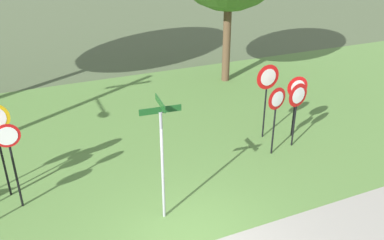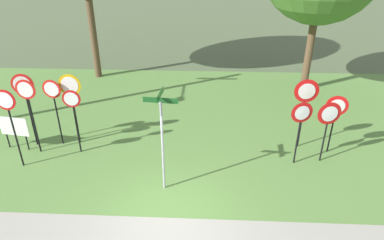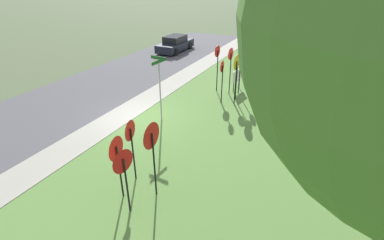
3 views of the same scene
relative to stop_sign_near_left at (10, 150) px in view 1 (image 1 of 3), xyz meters
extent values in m
cube|color=#567F3D|center=(3.48, 2.86, -1.70)|extent=(44.00, 12.00, 0.04)
cylinder|color=black|center=(0.00, 0.03, -0.63)|extent=(0.06, 0.06, 2.11)
cylinder|color=red|center=(0.00, -0.01, 0.39)|extent=(0.60, 0.06, 0.60)
cylinder|color=white|center=(0.00, -0.03, 0.39)|extent=(0.47, 0.04, 0.47)
cylinder|color=black|center=(-0.27, 0.69, -0.51)|extent=(0.06, 0.06, 2.35)
cylinder|color=black|center=(8.77, 0.47, -0.75)|extent=(0.06, 0.06, 1.87)
cone|color=red|center=(8.77, 0.43, 0.12)|extent=(0.72, 0.15, 0.73)
cone|color=silver|center=(8.77, 0.41, 0.12)|extent=(0.49, 0.10, 0.49)
cylinder|color=black|center=(8.35, -0.12, -0.75)|extent=(0.06, 0.06, 1.87)
cone|color=red|center=(8.35, -0.16, 0.11)|extent=(0.78, 0.14, 0.78)
cone|color=white|center=(8.35, -0.18, 0.11)|extent=(0.53, 0.09, 0.53)
cylinder|color=black|center=(7.43, -0.30, -0.70)|extent=(0.06, 0.06, 1.97)
cone|color=red|center=(7.43, -0.34, 0.22)|extent=(0.70, 0.16, 0.71)
cone|color=white|center=(7.43, -0.36, 0.22)|extent=(0.48, 0.10, 0.48)
cylinder|color=black|center=(7.79, 0.78, -0.55)|extent=(0.06, 0.06, 2.26)
cone|color=red|center=(7.79, 0.74, 0.50)|extent=(0.84, 0.03, 0.84)
cone|color=silver|center=(7.79, 0.72, 0.50)|extent=(0.57, 0.02, 0.57)
cylinder|color=#9EA0A8|center=(3.22, -1.84, -0.27)|extent=(0.07, 0.07, 2.83)
cylinder|color=#9EA0A8|center=(3.22, -1.84, 1.16)|extent=(0.09, 0.09, 0.03)
cube|color=#19511E|center=(3.22, -1.84, 1.22)|extent=(0.96, 0.10, 0.15)
cube|color=#19511E|center=(3.22, -1.84, 1.39)|extent=(0.09, 0.81, 0.15)
cylinder|color=brown|center=(9.34, 6.40, 0.61)|extent=(0.36, 0.36, 4.58)
camera|label=1|loc=(0.62, -9.43, 4.78)|focal=37.42mm
camera|label=2|loc=(4.45, -10.05, 4.91)|focal=31.91mm
camera|label=3|loc=(13.68, 4.98, 4.71)|focal=26.65mm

